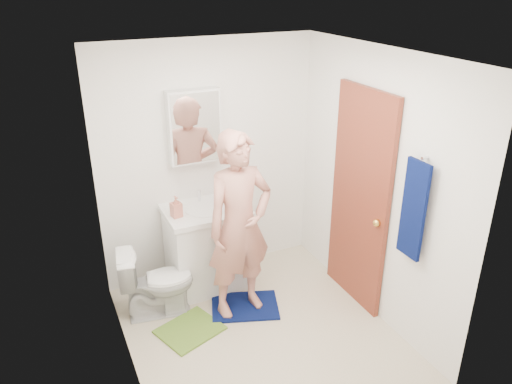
% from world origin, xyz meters
% --- Properties ---
extents(floor, '(2.20, 2.40, 0.02)m').
position_xyz_m(floor, '(0.00, 0.00, -0.01)').
color(floor, beige).
rests_on(floor, ground).
extents(ceiling, '(2.20, 2.40, 0.02)m').
position_xyz_m(ceiling, '(0.00, 0.00, 2.41)').
color(ceiling, white).
rests_on(ceiling, ground).
extents(wall_back, '(2.20, 0.02, 2.40)m').
position_xyz_m(wall_back, '(0.00, 1.21, 1.20)').
color(wall_back, white).
rests_on(wall_back, ground).
extents(wall_front, '(2.20, 0.02, 2.40)m').
position_xyz_m(wall_front, '(0.00, -1.21, 1.20)').
color(wall_front, white).
rests_on(wall_front, ground).
extents(wall_left, '(0.02, 2.40, 2.40)m').
position_xyz_m(wall_left, '(-1.11, 0.00, 1.20)').
color(wall_left, white).
rests_on(wall_left, ground).
extents(wall_right, '(0.02, 2.40, 2.40)m').
position_xyz_m(wall_right, '(1.11, 0.00, 1.20)').
color(wall_right, white).
rests_on(wall_right, ground).
extents(vanity_cabinet, '(0.75, 0.55, 0.80)m').
position_xyz_m(vanity_cabinet, '(-0.15, 0.91, 0.40)').
color(vanity_cabinet, white).
rests_on(vanity_cabinet, floor).
extents(countertop, '(0.79, 0.59, 0.05)m').
position_xyz_m(countertop, '(-0.15, 0.91, 0.83)').
color(countertop, white).
rests_on(countertop, vanity_cabinet).
extents(sink_basin, '(0.40, 0.40, 0.03)m').
position_xyz_m(sink_basin, '(-0.15, 0.91, 0.84)').
color(sink_basin, white).
rests_on(sink_basin, countertop).
extents(faucet, '(0.03, 0.03, 0.12)m').
position_xyz_m(faucet, '(-0.15, 1.09, 0.91)').
color(faucet, silver).
rests_on(faucet, countertop).
extents(medicine_cabinet, '(0.50, 0.12, 0.70)m').
position_xyz_m(medicine_cabinet, '(-0.15, 1.14, 1.60)').
color(medicine_cabinet, white).
rests_on(medicine_cabinet, wall_back).
extents(mirror_panel, '(0.46, 0.01, 0.66)m').
position_xyz_m(mirror_panel, '(-0.15, 1.08, 1.60)').
color(mirror_panel, white).
rests_on(mirror_panel, wall_back).
extents(door, '(0.05, 0.80, 2.05)m').
position_xyz_m(door, '(1.07, 0.15, 1.02)').
color(door, '#98412A').
rests_on(door, ground).
extents(door_knob, '(0.07, 0.07, 0.07)m').
position_xyz_m(door_knob, '(1.03, -0.17, 0.95)').
color(door_knob, gold).
rests_on(door_knob, door).
extents(towel, '(0.03, 0.24, 0.80)m').
position_xyz_m(towel, '(1.03, -0.57, 1.25)').
color(towel, '#08144D').
rests_on(towel, wall_right).
extents(towel_hook, '(0.06, 0.02, 0.02)m').
position_xyz_m(towel_hook, '(1.07, -0.57, 1.67)').
color(towel_hook, silver).
rests_on(towel_hook, wall_right).
extents(toilet, '(0.71, 0.47, 0.67)m').
position_xyz_m(toilet, '(-0.73, 0.66, 0.34)').
color(toilet, white).
rests_on(toilet, floor).
extents(bath_mat, '(0.74, 0.63, 0.02)m').
position_xyz_m(bath_mat, '(0.02, 0.39, 0.01)').
color(bath_mat, '#08144D').
rests_on(bath_mat, floor).
extents(green_rug, '(0.63, 0.58, 0.02)m').
position_xyz_m(green_rug, '(-0.56, 0.28, 0.01)').
color(green_rug, olive).
rests_on(green_rug, floor).
extents(soap_dispenser, '(0.11, 0.11, 0.20)m').
position_xyz_m(soap_dispenser, '(-0.45, 0.86, 0.95)').
color(soap_dispenser, '#C9705D').
rests_on(soap_dispenser, countertop).
extents(toothbrush_cup, '(0.11, 0.11, 0.09)m').
position_xyz_m(toothbrush_cup, '(0.06, 1.01, 0.89)').
color(toothbrush_cup, '#8D4598').
rests_on(toothbrush_cup, countertop).
extents(man, '(0.67, 0.49, 1.73)m').
position_xyz_m(man, '(-0.02, 0.39, 0.89)').
color(man, tan).
rests_on(man, bath_mat).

